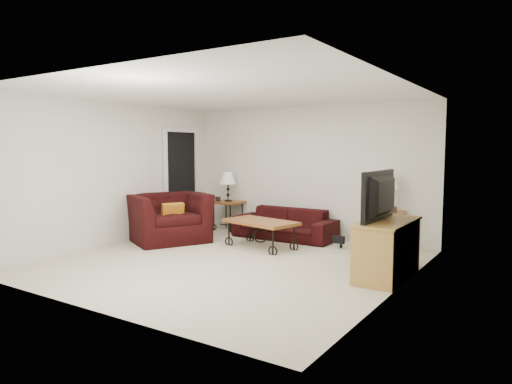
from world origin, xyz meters
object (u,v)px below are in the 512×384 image
side_table_left (228,216)px  backpack (341,236)px  lamp_right (387,192)px  armchair (169,218)px  sofa (284,224)px  side_table_right (386,230)px  lamp_left (228,187)px  coffee_table (261,234)px  tv_stand (387,249)px  television (387,196)px

side_table_left → backpack: side_table_left is taller
lamp_right → armchair: size_ratio=0.48×
side_table_left → lamp_right: (3.34, -0.00, 0.66)m
sofa → armchair: armchair is taller
side_table_right → lamp_left: 3.39m
lamp_right → coffee_table: bearing=-148.7°
side_table_left → lamp_right: lamp_right is taller
armchair → lamp_left: bearing=19.9°
coffee_table → side_table_right: bearing=31.3°
coffee_table → armchair: armchair is taller
coffee_table → tv_stand: (2.39, -0.65, 0.14)m
sofa → lamp_left: bearing=172.9°
sofa → side_table_right: 1.90m
armchair → tv_stand: size_ratio=1.07×
lamp_right → backpack: bearing=-148.9°
armchair → television: (4.08, -0.21, 0.65)m
lamp_left → coffee_table: 1.99m
side_table_left → lamp_left: 0.60m
side_table_left → side_table_right: bearing=-0.0°
lamp_right → side_table_right: bearing=0.0°
television → armchair: bearing=-92.9°
side_table_right → lamp_left: lamp_left is taller
coffee_table → tv_stand: tv_stand is taller
lamp_right → television: size_ratio=0.57×
lamp_left → television: television is taller
side_table_left → backpack: size_ratio=1.50×
tv_stand → lamp_right: bearing=107.8°
sofa → coffee_table: bearing=-86.1°
armchair → side_table_left: bearing=19.9°
lamp_left → armchair: (-0.20, -1.56, -0.47)m
sofa → television: 3.01m
lamp_left → backpack: (2.69, -0.39, -0.71)m
lamp_left → lamp_right: bearing=-0.0°
armchair → side_table_right: bearing=-38.9°
armchair → television: size_ratio=1.19×
armchair → lamp_right: bearing=-38.9°
armchair → tv_stand: armchair is taller
television → side_table_left: bearing=-114.4°
coffee_table → television: (2.37, -0.65, 0.85)m
armchair → sofa: bearing=-22.9°
coffee_table → armchair: (-1.72, -0.45, 0.20)m
lamp_left → backpack: lamp_left is taller
side_table_left → side_table_right: size_ratio=0.94×
sofa → backpack: (1.24, -0.21, -0.08)m
side_table_left → backpack: 2.72m
lamp_right → tv_stand: (0.56, -1.76, -0.58)m
side_table_left → tv_stand: (3.90, -1.76, 0.08)m
coffee_table → side_table_left: bearing=143.8°
coffee_table → television: bearing=-15.4°
side_table_left → lamp_left: lamp_left is taller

